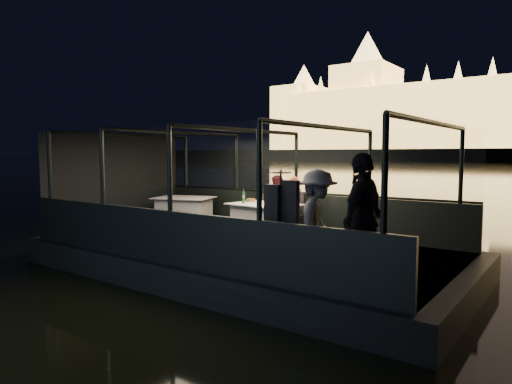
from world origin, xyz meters
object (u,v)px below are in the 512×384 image
Objects in this scene: chair_port_left at (261,215)px; passenger_dark at (362,225)px; passenger_stripe at (317,219)px; wine_bottle at (244,196)px; chair_port_right at (290,217)px; dining_table_central at (265,221)px; person_man_maroon at (279,201)px; coat_stand at (281,216)px; person_woman_coral at (294,203)px; dining_table_aft at (184,211)px.

passenger_dark reaches higher than chair_port_left.
passenger_stripe reaches higher than wine_bottle.
wine_bottle is at bearing 38.93° from passenger_stripe.
chair_port_left is 0.90× the size of chair_port_right.
dining_table_central is 0.78× the size of passenger_dark.
person_man_maroon reaches higher than chair_port_left.
wine_bottle is (-2.35, 2.14, 0.02)m from coat_stand.
passenger_stripe is (2.01, -2.65, 0.10)m from person_woman_coral.
person_woman_coral is 1.00× the size of person_man_maroon.
chair_port_right is 0.53× the size of passenger_dark.
person_woman_coral is at bearing 117.79° from coat_stand.
coat_stand is 3.36m from person_woman_coral.
chair_port_left is 0.66× the size of person_man_maroon.
dining_table_central is at bearing -68.52° from chair_port_left.
coat_stand is (1.49, -2.70, 0.45)m from chair_port_right.
wine_bottle reaches higher than dining_table_aft.
wine_bottle is at bearing -167.84° from dining_table_central.
person_woman_coral is 0.83× the size of passenger_stripe.
passenger_stripe reaches higher than person_woman_coral.
wine_bottle reaches higher than chair_port_left.
chair_port_right is (0.80, -0.02, 0.00)m from chair_port_left.
coat_stand is 1.23m from passenger_dark.
person_woman_coral is at bearing -134.28° from passenger_dark.
person_woman_coral is at bearing 46.31° from wine_bottle.
chair_port_left is (2.19, 0.27, 0.06)m from dining_table_aft.
dining_table_central is 0.73m from wine_bottle.
coat_stand is at bearing -58.93° from chair_port_right.
passenger_dark is (2.78, -2.75, 0.10)m from person_woman_coral.
person_man_maroon is 1.01m from wine_bottle.
dining_table_central is 2.62m from dining_table_aft.
chair_port_right is 0.41m from person_woman_coral.
wine_bottle is at bearing 137.67° from coat_stand.
chair_port_left is 0.82m from person_woman_coral.
person_man_maroon is at bearing 14.85° from dining_table_aft.
person_woman_coral is 4.34× the size of wine_bottle.
person_woman_coral is (-0.07, 0.27, 0.30)m from chair_port_right.
coat_stand reaches higher than chair_port_right.
coat_stand is 0.86× the size of passenger_dark.
chair_port_left is 3.66m from passenger_stripe.
dining_table_central is at bearing -127.55° from chair_port_right.
passenger_dark is at bearing -33.40° from dining_table_central.
chair_port_right is at bearing 118.91° from coat_stand.
passenger_stripe is (4.93, -2.13, 0.47)m from dining_table_aft.
dining_table_central is 0.86m from person_woman_coral.
dining_table_aft is 2.53m from person_man_maroon.
person_man_maroon is (2.42, 0.64, 0.36)m from dining_table_aft.
chair_port_right reaches higher than dining_table_aft.
passenger_stripe is at bearing 35.84° from coat_stand.
person_man_maroon is at bearing 153.90° from person_woman_coral.
dining_table_aft is at bearing -110.97° from passenger_dark.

